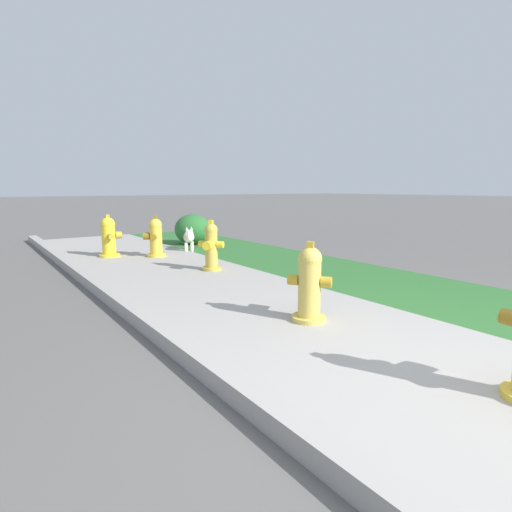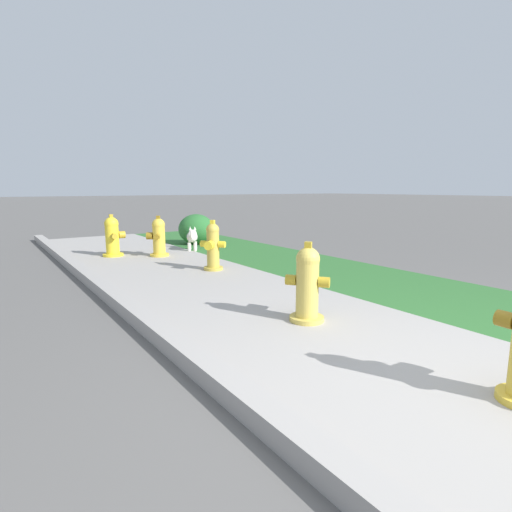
% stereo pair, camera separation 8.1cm
% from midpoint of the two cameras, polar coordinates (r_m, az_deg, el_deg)
% --- Properties ---
extents(ground_plane, '(120.00, 120.00, 0.00)m').
position_cam_midpoint_polar(ground_plane, '(2.56, 33.04, -18.23)').
color(ground_plane, '#5B5956').
extents(sidewalk_pavement, '(18.00, 2.01, 0.01)m').
position_cam_midpoint_polar(sidewalk_pavement, '(2.55, 33.06, -18.13)').
color(sidewalk_pavement, '#9E9993').
rests_on(sidewalk_pavement, ground).
extents(street_curb, '(18.00, 0.16, 0.12)m').
position_cam_midpoint_polar(street_curb, '(1.70, 17.03, -29.75)').
color(street_curb, '#9E9993').
rests_on(street_curb, ground).
extents(fire_hydrant_by_grass_verge, '(0.33, 0.33, 0.70)m').
position_cam_midpoint_polar(fire_hydrant_by_grass_verge, '(5.51, -5.78, 1.34)').
color(fire_hydrant_by_grass_verge, gold).
rests_on(fire_hydrant_by_grass_verge, ground).
extents(fire_hydrant_across_street, '(0.40, 0.38, 0.70)m').
position_cam_midpoint_polar(fire_hydrant_across_street, '(7.02, -19.51, 2.63)').
color(fire_hydrant_across_street, yellow).
rests_on(fire_hydrant_across_street, ground).
extents(fire_hydrant_near_corner, '(0.35, 0.34, 0.69)m').
position_cam_midpoint_polar(fire_hydrant_near_corner, '(3.41, 8.04, -4.01)').
color(fire_hydrant_near_corner, gold).
rests_on(fire_hydrant_near_corner, ground).
extents(fire_hydrant_at_driveway, '(0.37, 0.36, 0.68)m').
position_cam_midpoint_polar(fire_hydrant_at_driveway, '(6.80, -13.41, 2.61)').
color(fire_hydrant_at_driveway, gold).
rests_on(fire_hydrant_at_driveway, ground).
extents(small_white_dog, '(0.46, 0.34, 0.42)m').
position_cam_midpoint_polar(small_white_dog, '(7.40, -8.79, 2.70)').
color(small_white_dog, silver).
rests_on(small_white_dog, ground).
extents(shrub_bush_far_verge, '(0.72, 0.72, 0.61)m').
position_cam_midpoint_polar(shrub_bush_far_verge, '(8.20, -8.25, 3.82)').
color(shrub_bush_far_verge, '#28662D').
rests_on(shrub_bush_far_verge, ground).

